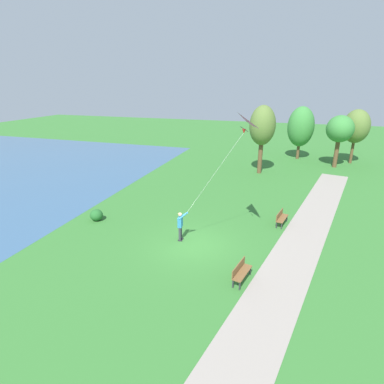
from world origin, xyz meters
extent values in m
plane|color=#33702D|center=(0.00, 0.00, 0.00)|extent=(120.00, 120.00, 0.00)
cube|color=gray|center=(5.81, 2.00, 0.01)|extent=(8.99, 31.80, 0.02)
cube|color=#232328|center=(-0.86, 0.42, 0.03)|extent=(0.25, 0.13, 0.06)
cylinder|color=#383842|center=(-0.88, 0.41, 0.45)|extent=(0.14, 0.14, 0.82)
cube|color=#232328|center=(-0.84, 0.18, 0.03)|extent=(0.25, 0.13, 0.06)
cylinder|color=#383842|center=(-0.86, 0.18, 0.45)|extent=(0.14, 0.14, 0.82)
cube|color=teal|center=(-0.87, 0.29, 1.16)|extent=(0.25, 0.42, 0.60)
sphere|color=#DBB28E|center=(-0.87, 0.29, 1.62)|extent=(0.22, 0.22, 0.22)
ellipsoid|color=tan|center=(-0.89, 0.29, 1.66)|extent=(0.24, 0.24, 0.13)
cylinder|color=teal|center=(-0.66, 0.40, 1.61)|extent=(0.54, 0.31, 0.43)
cylinder|color=teal|center=(-0.64, 0.22, 1.61)|extent=(0.51, 0.38, 0.43)
sphere|color=#DBB28E|center=(-0.49, 0.33, 1.74)|extent=(0.10, 0.10, 0.10)
pyramid|color=#E02D9E|center=(2.07, 0.42, 6.86)|extent=(1.47, 2.07, 0.68)
cone|color=red|center=(2.45, 0.56, 6.44)|extent=(0.26, 0.26, 0.22)
cylinder|color=black|center=(2.45, 0.56, 6.55)|extent=(0.67, 1.68, 0.02)
cylinder|color=silver|center=(0.98, 0.44, 4.06)|extent=(2.96, 0.25, 4.65)
cube|color=brown|center=(3.20, -2.56, 0.45)|extent=(0.74, 1.56, 0.05)
cube|color=brown|center=(3.02, -2.52, 0.68)|extent=(0.35, 1.48, 0.40)
cube|color=#2D2D33|center=(3.50, -1.94, 0.23)|extent=(0.07, 0.07, 0.45)
cube|color=#2D2D33|center=(3.19, -1.87, 0.23)|extent=(0.07, 0.07, 0.45)
cube|color=#2D2D33|center=(3.22, -3.25, 0.23)|extent=(0.07, 0.07, 0.45)
cube|color=#2D2D33|center=(2.91, -3.18, 0.23)|extent=(0.07, 0.07, 0.45)
cube|color=brown|center=(4.66, 4.29, 0.45)|extent=(0.74, 1.56, 0.05)
cube|color=brown|center=(4.47, 4.33, 0.68)|extent=(0.35, 1.48, 0.40)
cube|color=#2D2D33|center=(4.95, 4.91, 0.23)|extent=(0.07, 0.07, 0.45)
cube|color=#2D2D33|center=(4.64, 4.98, 0.23)|extent=(0.07, 0.07, 0.45)
cube|color=#2D2D33|center=(4.67, 3.60, 0.23)|extent=(0.07, 0.07, 0.45)
cube|color=#2D2D33|center=(4.36, 3.67, 0.23)|extent=(0.07, 0.07, 0.45)
cylinder|color=brown|center=(11.28, 23.58, 1.44)|extent=(0.31, 0.31, 2.88)
ellipsoid|color=#567033|center=(11.28, 23.58, 4.16)|extent=(2.81, 3.11, 3.66)
cylinder|color=brown|center=(1.85, 16.22, 1.72)|extent=(0.43, 0.43, 3.45)
ellipsoid|color=#567033|center=(1.85, 16.22, 4.79)|extent=(2.51, 2.89, 3.83)
cylinder|color=brown|center=(9.37, 21.10, 1.58)|extent=(0.44, 0.44, 3.15)
ellipsoid|color=#387F38|center=(9.37, 21.10, 4.13)|extent=(2.76, 3.17, 2.80)
cylinder|color=brown|center=(5.52, 24.02, 1.11)|extent=(0.34, 0.34, 2.21)
ellipsoid|color=#387F38|center=(5.52, 24.02, 3.83)|extent=(3.02, 3.01, 4.63)
ellipsoid|color=#236028|center=(-7.12, 1.13, 0.39)|extent=(0.84, 0.83, 0.77)
camera|label=1|loc=(4.79, -14.90, 8.71)|focal=29.06mm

